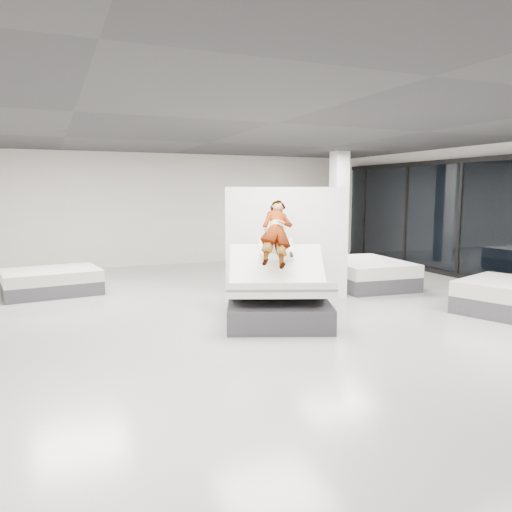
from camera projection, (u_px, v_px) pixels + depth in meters
name	position (u px, v px, depth m)	size (l,w,h in m)	color
room	(276.00, 224.00, 8.06)	(14.00, 14.04, 3.20)	#A29F99
hero_bed	(278.00, 295.00, 8.33)	(2.30, 2.61, 1.30)	#393A3E
person	(277.00, 243.00, 8.54)	(0.55, 0.36, 1.52)	slate
remote	(291.00, 254.00, 8.22)	(0.05, 0.14, 0.03)	black
divider_panel	(286.00, 243.00, 9.96)	(2.43, 0.11, 2.21)	white
flat_bed_right_far	(364.00, 273.00, 11.24)	(1.76, 2.25, 0.59)	#393A3E
flat_bed_left_far	(51.00, 282.00, 10.40)	(2.04, 1.64, 0.51)	#393A3E
column	(339.00, 210.00, 13.71)	(0.40, 0.40, 3.20)	white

